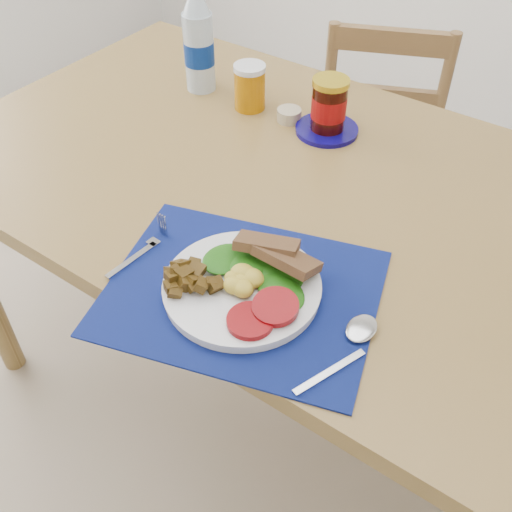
{
  "coord_description": "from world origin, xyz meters",
  "views": [
    {
      "loc": [
        0.59,
        -0.66,
        1.48
      ],
      "look_at": [
        0.18,
        -0.08,
        0.8
      ],
      "focal_mm": 42.0,
      "sensor_mm": 36.0,
      "label": 1
    }
  ],
  "objects_px": {
    "juice_glass": "(250,88)",
    "chair_far": "(380,114)",
    "jam_on_saucer": "(329,109)",
    "breakfast_plate": "(238,284)",
    "water_bottle": "(199,46)"
  },
  "relations": [
    {
      "from": "jam_on_saucer",
      "to": "breakfast_plate",
      "type": "bearing_deg",
      "value": -75.4
    },
    {
      "from": "juice_glass",
      "to": "water_bottle",
      "type": "bearing_deg",
      "value": 177.1
    },
    {
      "from": "juice_glass",
      "to": "jam_on_saucer",
      "type": "xyz_separation_m",
      "value": [
        0.21,
        0.01,
        0.01
      ]
    },
    {
      "from": "juice_glass",
      "to": "jam_on_saucer",
      "type": "distance_m",
      "value": 0.21
    },
    {
      "from": "breakfast_plate",
      "to": "water_bottle",
      "type": "height_order",
      "value": "water_bottle"
    },
    {
      "from": "chair_far",
      "to": "jam_on_saucer",
      "type": "relative_size",
      "value": 7.11
    },
    {
      "from": "water_bottle",
      "to": "juice_glass",
      "type": "height_order",
      "value": "water_bottle"
    },
    {
      "from": "chair_far",
      "to": "juice_glass",
      "type": "bearing_deg",
      "value": 53.47
    },
    {
      "from": "breakfast_plate",
      "to": "jam_on_saucer",
      "type": "distance_m",
      "value": 0.54
    },
    {
      "from": "chair_far",
      "to": "water_bottle",
      "type": "distance_m",
      "value": 0.67
    },
    {
      "from": "juice_glass",
      "to": "jam_on_saucer",
      "type": "height_order",
      "value": "jam_on_saucer"
    },
    {
      "from": "chair_far",
      "to": "juice_glass",
      "type": "relative_size",
      "value": 9.99
    },
    {
      "from": "juice_glass",
      "to": "chair_far",
      "type": "bearing_deg",
      "value": 77.16
    },
    {
      "from": "jam_on_saucer",
      "to": "water_bottle",
      "type": "bearing_deg",
      "value": -179.32
    },
    {
      "from": "breakfast_plate",
      "to": "water_bottle",
      "type": "distance_m",
      "value": 0.72
    }
  ]
}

